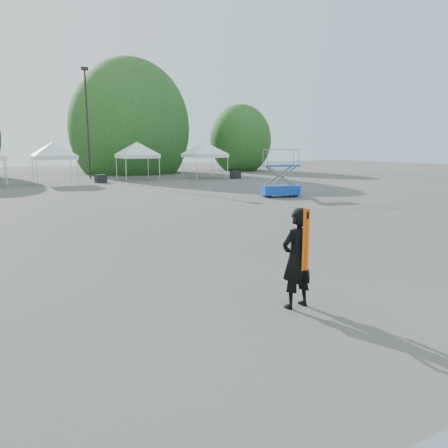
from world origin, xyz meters
TOP-DOWN VIEW (x-y plane):
  - ground at (0.00, 0.00)m, footprint 120.00×120.00m
  - light_pole_east at (3.00, 32.00)m, footprint 0.60×0.25m
  - tree_mid_e at (9.00, 39.00)m, footprint 5.12×5.12m
  - tree_far_e at (22.00, 37.00)m, footprint 3.84×3.84m
  - tent_e at (-0.52, 28.27)m, footprint 4.49×4.49m
  - tent_f at (6.45, 28.75)m, footprint 4.48×4.48m
  - tent_g at (12.54, 27.68)m, footprint 4.71×4.71m
  - man at (-0.55, -2.62)m, footprint 0.75×0.53m
  - scissor_lift at (9.93, 12.27)m, footprint 2.41×1.70m
  - crate_mid at (2.85, 27.35)m, footprint 0.94×0.78m
  - crate_east at (14.86, 25.99)m, footprint 1.08×0.97m

SIDE VIEW (x-z plane):
  - ground at x=0.00m, z-range 0.00..0.00m
  - crate_mid at x=2.85m, z-range 0.00..0.67m
  - crate_east at x=14.86m, z-range 0.00..0.69m
  - man at x=-0.55m, z-range 0.00..1.93m
  - scissor_lift at x=9.93m, z-range 0.01..2.83m
  - tent_f at x=6.45m, z-range 1.12..5.00m
  - tent_e at x=-0.52m, z-range 1.12..5.00m
  - tent_g at x=12.54m, z-range 1.12..5.00m
  - tree_far_e at x=22.00m, z-range 0.70..6.55m
  - tree_mid_e at x=9.00m, z-range 0.94..8.74m
  - light_pole_east at x=3.00m, z-range 0.62..10.42m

